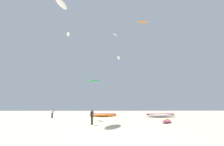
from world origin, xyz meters
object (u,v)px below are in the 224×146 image
(person_foreground, at_px, (92,116))
(kite_grounded_far, at_px, (103,115))
(kite_grounded_mid, at_px, (160,116))
(kite_aloft_5, at_px, (119,58))
(kite_aloft_4, at_px, (61,3))
(kite_aloft_2, at_px, (143,22))
(kite_aloft_3, at_px, (115,35))
(kite_aloft_0, at_px, (68,34))
(kite_grounded_near, at_px, (166,121))
(kite_aloft_1, at_px, (93,81))
(person_midground, at_px, (52,112))

(person_foreground, distance_m, kite_grounded_far, 12.95)
(kite_grounded_mid, distance_m, kite_aloft_5, 22.56)
(kite_grounded_far, xyz_separation_m, kite_aloft_4, (-8.74, -0.58, 22.09))
(kite_grounded_far, bearing_deg, kite_aloft_2, 42.60)
(person_foreground, xyz_separation_m, kite_aloft_3, (3.89, 26.88, 21.66))
(kite_grounded_far, relative_size, kite_aloft_0, 2.30)
(kite_grounded_near, xyz_separation_m, kite_aloft_0, (-15.26, 12.83, 16.69))
(kite_aloft_0, distance_m, kite_aloft_4, 6.15)
(kite_aloft_5, bearing_deg, person_foreground, -100.28)
(kite_grounded_near, distance_m, kite_grounded_far, 13.28)
(person_foreground, bearing_deg, kite_grounded_near, 159.24)
(kite_aloft_1, distance_m, kite_aloft_2, 23.71)
(person_foreground, relative_size, kite_aloft_2, 0.50)
(kite_aloft_3, bearing_deg, kite_aloft_1, 128.90)
(kite_aloft_1, distance_m, kite_aloft_4, 26.46)
(kite_grounded_near, distance_m, kite_aloft_4, 29.43)
(person_foreground, relative_size, kite_aloft_4, 0.36)
(kite_aloft_1, bearing_deg, kite_aloft_3, -51.10)
(kite_grounded_mid, bearing_deg, kite_aloft_3, 113.70)
(kite_grounded_mid, relative_size, kite_aloft_2, 1.74)
(kite_aloft_1, bearing_deg, kite_grounded_far, -80.45)
(person_foreground, xyz_separation_m, kite_aloft_0, (-6.75, 14.84, 15.97))
(person_midground, relative_size, kite_aloft_5, 0.49)
(kite_grounded_near, bearing_deg, kite_aloft_0, 139.94)
(kite_grounded_near, bearing_deg, person_foreground, -166.71)
(person_midground, distance_m, kite_aloft_1, 26.78)
(kite_aloft_3, bearing_deg, kite_grounded_near, -79.48)
(kite_grounded_mid, height_order, kite_grounded_far, kite_grounded_mid)
(kite_grounded_mid, height_order, kite_aloft_1, kite_aloft_1)
(kite_aloft_0, distance_m, kite_aloft_1, 21.84)
(person_foreground, bearing_deg, kite_aloft_5, -134.33)
(kite_aloft_2, bearing_deg, kite_aloft_3, 147.94)
(person_midground, bearing_deg, kite_aloft_0, -165.79)
(kite_grounded_mid, height_order, kite_aloft_4, kite_aloft_4)
(kite_grounded_mid, xyz_separation_m, kite_aloft_1, (-13.66, 24.11, 9.81))
(person_midground, relative_size, kite_grounded_mid, 0.29)
(kite_grounded_mid, relative_size, kite_aloft_3, 2.66)
(kite_grounded_near, height_order, kite_aloft_1, kite_aloft_1)
(kite_aloft_0, height_order, kite_aloft_5, kite_aloft_0)
(person_midground, relative_size, kite_grounded_far, 0.30)
(person_midground, height_order, kite_aloft_0, kite_aloft_0)
(kite_grounded_mid, distance_m, kite_grounded_far, 10.06)
(kite_aloft_1, bearing_deg, kite_aloft_5, -47.71)
(kite_grounded_near, relative_size, kite_grounded_far, 0.64)
(kite_aloft_0, relative_size, kite_aloft_1, 0.60)
(kite_grounded_near, height_order, kite_aloft_3, kite_aloft_3)
(kite_grounded_far, relative_size, kite_aloft_2, 1.65)
(kite_grounded_near, relative_size, kite_aloft_1, 0.88)
(person_foreground, relative_size, kite_aloft_1, 0.41)
(kite_aloft_2, bearing_deg, kite_aloft_0, -157.31)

